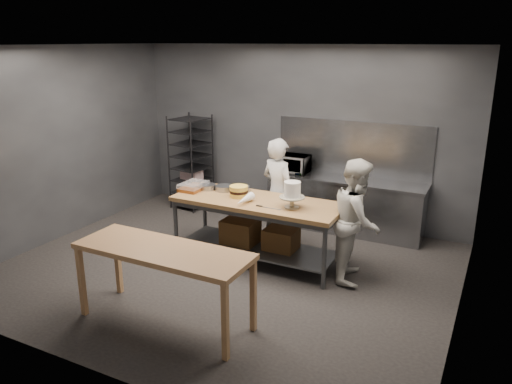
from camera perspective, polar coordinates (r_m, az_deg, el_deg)
ground at (r=7.05m, az=-3.45°, el=-8.82°), size 6.00×6.00×0.00m
back_wall at (r=8.73m, az=4.73°, el=6.62°), size 6.00×0.04×3.00m
work_table at (r=7.11m, az=0.17°, el=-3.52°), size 2.40×0.90×0.92m
near_counter at (r=5.56m, az=-10.57°, el=-7.19°), size 2.00×0.70×0.90m
back_counter at (r=8.37m, az=10.05°, el=-1.45°), size 2.60×0.60×0.90m
splashback_panel at (r=8.42m, az=10.97°, el=4.94°), size 2.60×0.02×0.90m
speed_rack at (r=9.44m, az=-7.42°, el=3.32°), size 0.67×0.72×1.75m
chef_behind at (r=7.57m, az=2.56°, el=-0.10°), size 0.72×0.59×1.68m
chef_right at (r=6.63m, az=11.44°, el=-3.18°), size 0.76×0.90×1.63m
microwave at (r=8.51m, az=4.23°, el=3.26°), size 0.54×0.37×0.30m
frosted_cake_stand at (r=6.60m, az=4.16°, el=0.00°), size 0.34×0.34×0.36m
layer_cake at (r=7.10m, az=-1.99°, el=0.08°), size 0.26×0.26×0.16m
cake_pans at (r=7.42m, az=-3.58°, el=0.47°), size 0.75×0.40×0.07m
piping_bag at (r=6.79m, az=-1.32°, el=-0.89°), size 0.13×0.38×0.12m
offset_spatula at (r=6.66m, az=1.05°, el=-1.74°), size 0.36×0.02×0.02m
pastry_clamshells at (r=7.49m, az=-7.19°, el=0.66°), size 0.31×0.43×0.11m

